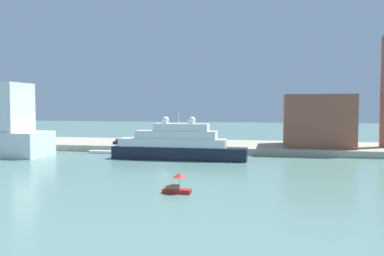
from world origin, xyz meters
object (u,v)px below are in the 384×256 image
object	(u,v)px
harbor_building	(317,120)
mooring_bollard	(177,145)
work_barge	(103,152)
small_motorboat	(177,185)
parked_car	(122,142)
large_yacht	(177,145)
person_figure	(134,142)

from	to	relation	value
harbor_building	mooring_bollard	size ratio (longest dim) A/B	19.41
harbor_building	mooring_bollard	distance (m)	34.79
work_barge	mooring_bollard	size ratio (longest dim) A/B	7.91
mooring_bollard	small_motorboat	bearing A→B (deg)	-76.32
harbor_building	parked_car	distance (m)	49.27
large_yacht	small_motorboat	distance (m)	32.85
person_figure	small_motorboat	bearing A→B (deg)	-63.62
harbor_building	person_figure	xyz separation A→B (m)	(-44.98, -6.80, -5.50)
small_motorboat	person_figure	distance (m)	50.22
small_motorboat	harbor_building	distance (m)	56.93
parked_car	large_yacht	bearing A→B (deg)	-38.76
small_motorboat	mooring_bollard	xyz separation A→B (m)	(-10.38, 42.65, 0.90)
person_figure	mooring_bollard	size ratio (longest dim) A/B	2.02
small_motorboat	parked_car	world-z (taller)	parked_car
harbor_building	mooring_bollard	world-z (taller)	harbor_building
person_figure	parked_car	bearing A→B (deg)	158.78
small_motorboat	work_barge	world-z (taller)	small_motorboat
mooring_bollard	work_barge	bearing A→B (deg)	-168.49
harbor_building	parked_car	size ratio (longest dim) A/B	3.53
large_yacht	small_motorboat	world-z (taller)	large_yacht
work_barge	person_figure	bearing A→B (deg)	46.03
harbor_building	parked_car	bearing A→B (deg)	-173.70
work_barge	parked_car	xyz separation A→B (m)	(2.05, 7.35, 1.81)
person_figure	mooring_bollard	bearing A→B (deg)	-11.08
work_barge	harbor_building	world-z (taller)	harbor_building
work_barge	parked_car	bearing A→B (deg)	74.40
mooring_bollard	harbor_building	bearing A→B (deg)	15.44
small_motorboat	person_figure	bearing A→B (deg)	116.38
harbor_building	parked_car	xyz separation A→B (m)	(-48.64, -5.37, -5.69)
parked_car	mooring_bollard	bearing A→B (deg)	-13.55
small_motorboat	work_barge	distance (m)	48.08
parked_car	harbor_building	bearing A→B (deg)	6.30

